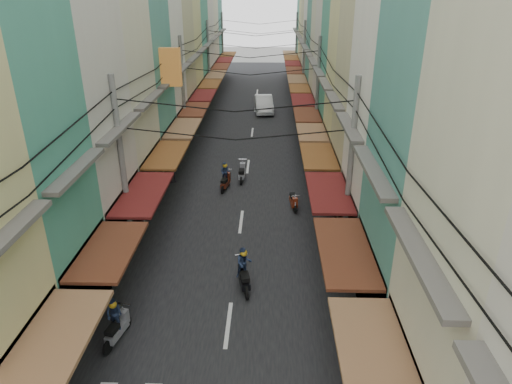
% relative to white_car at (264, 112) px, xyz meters
% --- Properties ---
extents(ground, '(160.00, 160.00, 0.00)m').
position_rel_white_car_xyz_m(ground, '(-0.88, -28.89, 0.00)').
color(ground, slate).
rests_on(ground, ground).
extents(road, '(10.00, 80.00, 0.02)m').
position_rel_white_car_xyz_m(road, '(-0.88, -8.89, 0.01)').
color(road, black).
rests_on(road, ground).
extents(sidewalk_left, '(3.00, 80.00, 0.06)m').
position_rel_white_car_xyz_m(sidewalk_left, '(-7.38, -8.89, 0.03)').
color(sidewalk_left, gray).
rests_on(sidewalk_left, ground).
extents(sidewalk_right, '(3.00, 80.00, 0.06)m').
position_rel_white_car_xyz_m(sidewalk_right, '(5.62, -8.89, 0.03)').
color(sidewalk_right, gray).
rests_on(sidewalk_right, ground).
extents(building_row_left, '(7.80, 67.67, 23.70)m').
position_rel_white_car_xyz_m(building_row_left, '(-8.80, -12.33, 9.78)').
color(building_row_left, silver).
rests_on(building_row_left, ground).
extents(building_row_right, '(7.80, 68.98, 22.59)m').
position_rel_white_car_xyz_m(building_row_right, '(7.04, -12.45, 9.41)').
color(building_row_right, teal).
rests_on(building_row_right, ground).
extents(utility_poles, '(10.20, 66.13, 8.20)m').
position_rel_white_car_xyz_m(utility_poles, '(-0.88, -13.88, 6.59)').
color(utility_poles, slate).
rests_on(utility_poles, ground).
extents(white_car, '(5.67, 2.62, 1.94)m').
position_rel_white_car_xyz_m(white_car, '(0.00, 0.00, 0.00)').
color(white_car, silver).
rests_on(white_car, ground).
extents(bicycle, '(1.65, 0.69, 1.11)m').
position_rel_white_car_xyz_m(bicycle, '(5.50, -31.14, 0.00)').
color(bicycle, black).
rests_on(bicycle, ground).
extents(moving_scooters, '(7.03, 16.33, 1.90)m').
position_rel_white_car_xyz_m(moving_scooters, '(-1.67, -24.72, 0.54)').
color(moving_scooters, black).
rests_on(moving_scooters, ground).
extents(parked_scooters, '(12.99, 15.81, 0.98)m').
position_rel_white_car_xyz_m(parked_scooters, '(2.48, -32.26, 0.48)').
color(parked_scooters, black).
rests_on(parked_scooters, ground).
extents(pedestrians, '(11.76, 21.30, 2.26)m').
position_rel_white_car_xyz_m(pedestrians, '(-4.88, -28.13, 1.02)').
color(pedestrians, black).
rests_on(pedestrians, ground).
extents(market_umbrella, '(2.57, 2.57, 2.71)m').
position_rel_white_car_xyz_m(market_umbrella, '(5.52, -32.78, 2.39)').
color(market_umbrella, '#B2B2B7').
rests_on(market_umbrella, ground).
extents(traffic_sign, '(0.10, 0.68, 3.11)m').
position_rel_white_car_xyz_m(traffic_sign, '(4.33, -31.41, 2.28)').
color(traffic_sign, slate).
rests_on(traffic_sign, ground).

